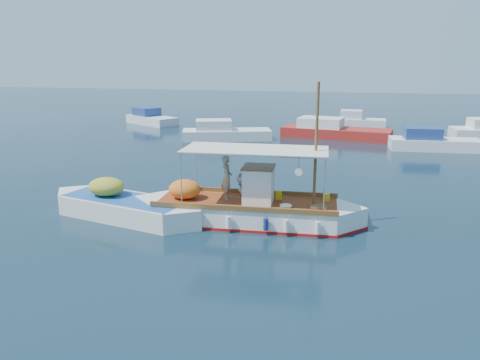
# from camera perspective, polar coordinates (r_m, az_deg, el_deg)

# --- Properties ---
(ground) EXTENTS (160.00, 160.00, 0.00)m
(ground) POSITION_cam_1_polar(r_m,az_deg,el_deg) (18.35, 2.26, -5.41)
(ground) COLOR black
(ground) RESTS_ON ground
(fishing_caique) EXTENTS (9.26, 2.98, 5.66)m
(fishing_caique) POSITION_cam_1_polar(r_m,az_deg,el_deg) (18.44, 0.63, -3.65)
(fishing_caique) COLOR white
(fishing_caique) RESTS_ON ground
(dinghy) EXTENTS (7.13, 3.17, 1.78)m
(dinghy) POSITION_cam_1_polar(r_m,az_deg,el_deg) (19.65, -14.00, -3.34)
(dinghy) COLOR white
(dinghy) RESTS_ON ground
(bg_boat_nw) EXTENTS (7.41, 4.51, 1.80)m
(bg_boat_nw) POSITION_cam_1_polar(r_m,az_deg,el_deg) (37.77, -1.96, 5.68)
(bg_boat_nw) COLOR silver
(bg_boat_nw) RESTS_ON ground
(bg_boat_n) EXTENTS (9.08, 3.98, 1.80)m
(bg_boat_n) POSITION_cam_1_polar(r_m,az_deg,el_deg) (39.59, 11.24, 5.82)
(bg_boat_n) COLOR #A2211B
(bg_boat_n) RESTS_ON ground
(bg_boat_ne) EXTENTS (6.31, 2.64, 1.80)m
(bg_boat_ne) POSITION_cam_1_polar(r_m,az_deg,el_deg) (36.09, 22.36, 4.20)
(bg_boat_ne) COLOR silver
(bg_boat_ne) RESTS_ON ground
(bg_boat_far_w) EXTENTS (6.31, 5.11, 1.80)m
(bg_boat_far_w) POSITION_cam_1_polar(r_m,az_deg,el_deg) (47.99, -10.82, 7.30)
(bg_boat_far_w) COLOR silver
(bg_boat_far_w) RESTS_ON ground
(bg_boat_far_n) EXTENTS (4.93, 2.08, 1.80)m
(bg_boat_far_n) POSITION_cam_1_polar(r_m,az_deg,el_deg) (46.28, 14.09, 6.87)
(bg_boat_far_n) COLOR silver
(bg_boat_far_n) RESTS_ON ground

